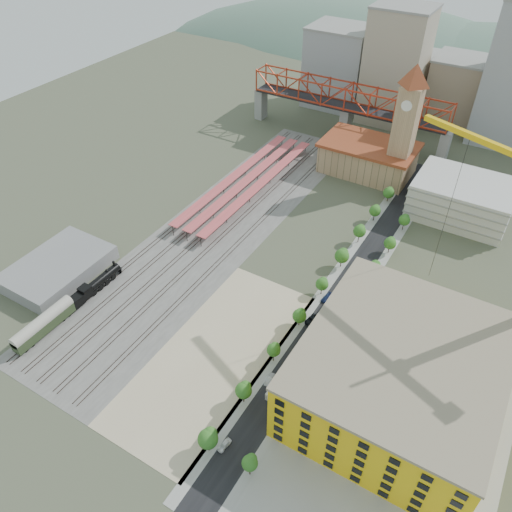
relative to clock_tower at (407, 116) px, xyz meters
The scene contains 32 objects.
ground 85.36m from the clock_tower, 95.71° to the right, with size 400.00×400.00×0.00m, color #474C38.
ballast_strip 81.63m from the clock_tower, 125.15° to the right, with size 36.00×165.00×0.06m, color #605E59.
dirt_lot 115.74m from the clock_tower, 96.14° to the right, with size 28.00×67.00×0.06m, color tan.
street_asphalt 71.48m from the clock_tower, 82.98° to the right, with size 12.00×170.00×0.06m, color black.
sidewalk_west 71.08m from the clock_tower, 87.80° to the right, with size 3.00×170.00×0.04m, color gray.
sidewalk_east 72.31m from the clock_tower, 78.27° to the right, with size 3.00×170.00×0.04m, color gray.
construction_pad 110.41m from the clock_tower, 69.69° to the right, with size 50.00×90.00×0.06m, color gray.
rail_tracks 82.57m from the clock_tower, 126.24° to the right, with size 26.56×160.00×0.18m.
platform_canopies 65.08m from the clock_tower, 144.47° to the right, with size 16.00×80.00×4.12m.
station_hall 25.65m from the clock_tower, behind, with size 38.00×24.00×13.10m.
clock_tower is the anchor object (origin of this frame).
parking_garage 36.81m from the clock_tower, 19.64° to the right, with size 34.00×26.00×14.00m, color silver.
truss_bridge 42.56m from the clock_tower, 142.85° to the left, with size 94.00×9.60×25.60m.
construction_building 107.36m from the clock_tower, 71.22° to the right, with size 44.60×50.60×18.80m.
warehouse 135.13m from the clock_tower, 123.93° to the right, with size 22.00×32.00×5.00m, color gray.
street_trees 80.70m from the clock_tower, 83.91° to the right, with size 15.40×124.40×8.00m.
skyline 62.60m from the clock_tower, 90.49° to the left, with size 133.00×46.00×60.00m.
distant_hills 213.32m from the clock_tower, 78.30° to the left, with size 647.00×264.00×227.00m.
locomotive 127.17m from the clock_tower, 117.79° to the right, with size 3.10×23.90×5.97m.
coach 144.09m from the clock_tower, 114.14° to the right, with size 3.43×19.92×6.25m.
site_trailer_a 115.82m from the clock_tower, 85.92° to the right, with size 2.40×9.12×2.49m, color silver.
site_trailer_b 109.63m from the clock_tower, 85.68° to the right, with size 2.69×10.22×2.80m, color silver.
site_trailer_c 95.08m from the clock_tower, 84.96° to the right, with size 2.56×9.72×2.66m, color silver.
site_trailer_d 83.69m from the clock_tower, 84.19° to the right, with size 2.51×9.54×2.61m, color silver.
car_0 135.51m from the clock_tower, 87.84° to the right, with size 1.59×3.96×1.35m, color white.
car_1 114.93m from the clock_tower, 87.43° to the right, with size 1.45×4.15×1.37m, color #B0AFB5.
car_2 91.44m from the clock_tower, 86.71° to the right, with size 2.23×4.84×1.34m, color black.
car_3 81.47m from the clock_tower, 86.25° to the right, with size 1.82×4.47×1.30m, color navy.
car_4 119.48m from the clock_tower, 84.57° to the right, with size 1.79×4.45×1.51m, color silver.
car_5 88.21m from the clock_tower, 82.44° to the right, with size 1.47×4.23×1.39m, color #9C9DA1.
car_6 72.29m from the clock_tower, 80.51° to the right, with size 2.61×5.66×1.57m, color black.
car_7 65.15m from the clock_tower, 79.23° to the right, with size 2.13×5.24×1.52m, color navy.
Camera 1 is at (50.20, -100.26, 107.83)m, focal length 35.00 mm.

